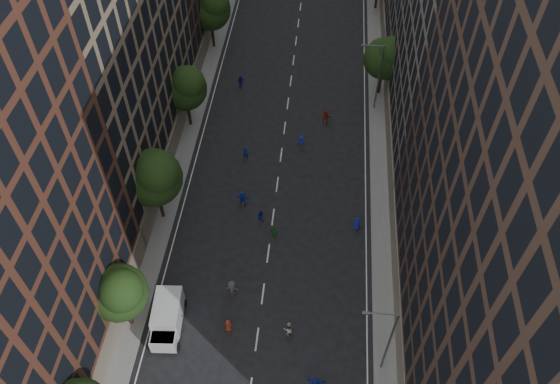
{
  "coord_description": "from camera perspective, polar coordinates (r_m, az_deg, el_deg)",
  "views": [
    {
      "loc": [
        3.98,
        -7.32,
        44.08
      ],
      "look_at": [
        0.56,
        28.73,
        2.0
      ],
      "focal_mm": 35.0,
      "sensor_mm": 36.0,
      "label": 1
    }
  ],
  "objects": [
    {
      "name": "skater_16",
      "position": [
        70.64,
        -4.12,
        11.41
      ],
      "size": [
        1.08,
        0.76,
        1.7
      ],
      "primitive_type": "imported",
      "rotation": [
        0.0,
        0.0,
        3.53
      ],
      "color": "#121796",
      "rests_on": "ground"
    },
    {
      "name": "skater_5",
      "position": [
        46.57,
        3.75,
        -19.32
      ],
      "size": [
        1.5,
        0.54,
        1.59
      ],
      "primitive_type": "imported",
      "rotation": [
        0.0,
        0.0,
        3.09
      ],
      "color": "#1627B3",
      "rests_on": "ground"
    },
    {
      "name": "skater_14",
      "position": [
        55.16,
        -2.05,
        -2.54
      ],
      "size": [
        0.86,
        0.75,
        1.5
      ],
      "primitive_type": "imported",
      "rotation": [
        0.0,
        0.0,
        2.86
      ],
      "color": "#121A99",
      "rests_on": "ground"
    },
    {
      "name": "sidewalk_right",
      "position": [
        70.76,
        10.88,
        9.84
      ],
      "size": [
        4.0,
        105.0,
        0.15
      ],
      "primitive_type": "cube",
      "color": "slate",
      "rests_on": "ground"
    },
    {
      "name": "tree_left_1",
      "position": [
        46.46,
        -16.42,
        -10.01
      ],
      "size": [
        4.8,
        4.8,
        8.21
      ],
      "color": "black",
      "rests_on": "ground"
    },
    {
      "name": "streetlamp_far",
      "position": [
        65.52,
        10.16,
        12.02
      ],
      "size": [
        2.64,
        0.22,
        9.06
      ],
      "color": "#595B60",
      "rests_on": "ground"
    },
    {
      "name": "skater_6",
      "position": [
        48.79,
        -5.41,
        -13.73
      ],
      "size": [
        0.8,
        0.58,
        1.53
      ],
      "primitive_type": "imported",
      "rotation": [
        0.0,
        0.0,
        3.01
      ],
      "color": "#A02B1A",
      "rests_on": "ground"
    },
    {
      "name": "skater_17",
      "position": [
        65.6,
        4.79,
        7.87
      ],
      "size": [
        1.65,
        0.74,
        1.71
      ],
      "primitive_type": "imported",
      "rotation": [
        0.0,
        0.0,
        2.99
      ],
      "color": "#953318",
      "rests_on": "ground"
    },
    {
      "name": "skater_9",
      "position": [
        50.35,
        -5.02,
        -10.0
      ],
      "size": [
        1.23,
        0.73,
        1.88
      ],
      "primitive_type": "imported",
      "rotation": [
        0.0,
        0.0,
        3.12
      ],
      "color": "#404045",
      "rests_on": "ground"
    },
    {
      "name": "tree_left_3",
      "position": [
        62.57,
        -9.81,
        10.79
      ],
      "size": [
        5.0,
        5.0,
        8.58
      ],
      "color": "black",
      "rests_on": "ground"
    },
    {
      "name": "sidewalk_left",
      "position": [
        72.09,
        -8.72,
        11.04
      ],
      "size": [
        4.0,
        105.0,
        0.15
      ],
      "primitive_type": "cube",
      "color": "slate",
      "rests_on": "ground"
    },
    {
      "name": "tree_left_2",
      "position": [
        52.41,
        -12.99,
        1.62
      ],
      "size": [
        5.6,
        5.6,
        9.45
      ],
      "color": "black",
      "rests_on": "ground"
    },
    {
      "name": "bldg_left_b",
      "position": [
        55.25,
        -20.91,
        16.74
      ],
      "size": [
        14.0,
        26.0,
        34.0
      ],
      "primitive_type": "cube",
      "color": "#7E6852",
      "rests_on": "ground"
    },
    {
      "name": "skater_15",
      "position": [
        62.28,
        2.23,
        5.23
      ],
      "size": [
        1.14,
        0.78,
        1.63
      ],
      "primitive_type": "imported",
      "rotation": [
        0.0,
        0.0,
        3.31
      ],
      "color": "#1525AC",
      "rests_on": "ground"
    },
    {
      "name": "bldg_right_a",
      "position": [
        37.47,
        27.1,
        -1.9
      ],
      "size": [
        14.0,
        30.0,
        36.0
      ],
      "primitive_type": "cube",
      "color": "#402C22",
      "rests_on": "ground"
    },
    {
      "name": "skater_8",
      "position": [
        48.32,
        0.89,
        -14.12
      ],
      "size": [
        0.96,
        0.81,
        1.76
      ],
      "primitive_type": "imported",
      "rotation": [
        0.0,
        0.0,
        3.33
      ],
      "color": "beige",
      "rests_on": "ground"
    },
    {
      "name": "skater_13",
      "position": [
        61.12,
        -3.62,
        4.11
      ],
      "size": [
        0.66,
        0.49,
        1.64
      ],
      "primitive_type": "imported",
      "rotation": [
        0.0,
        0.0,
        2.97
      ],
      "color": "#121E92",
      "rests_on": "ground"
    },
    {
      "name": "cargo_van",
      "position": [
        49.12,
        -11.71,
        -12.78
      ],
      "size": [
        2.76,
        5.3,
        2.74
      ],
      "rotation": [
        0.0,
        0.0,
        0.07
      ],
      "color": "silver",
      "rests_on": "ground"
    },
    {
      "name": "tree_right_a",
      "position": [
        67.66,
        11.03,
        13.7
      ],
      "size": [
        5.0,
        5.0,
        8.39
      ],
      "color": "black",
      "rests_on": "ground"
    },
    {
      "name": "skater_10",
      "position": [
        53.72,
        -0.64,
        -4.3
      ],
      "size": [
        1.08,
        0.72,
        1.71
      ],
      "primitive_type": "imported",
      "rotation": [
        0.0,
        0.0,
        2.8
      ],
      "color": "#1F692E",
      "rests_on": "ground"
    },
    {
      "name": "ground",
      "position": [
        64.8,
        0.45,
        6.42
      ],
      "size": [
        240.0,
        240.0,
        0.0
      ],
      "primitive_type": "plane",
      "color": "black",
      "rests_on": "ground"
    },
    {
      "name": "streetlamp_near",
      "position": [
        43.92,
        11.11,
        -14.86
      ],
      "size": [
        2.64,
        0.22,
        9.06
      ],
      "color": "#595B60",
      "rests_on": "ground"
    },
    {
      "name": "skater_4",
      "position": [
        49.8,
        -10.46,
        -12.58
      ],
      "size": [
        0.99,
        0.7,
        1.56
      ],
      "primitive_type": "imported",
      "rotation": [
        0.0,
        0.0,
        2.75
      ],
      "color": "#13449E",
      "rests_on": "ground"
    },
    {
      "name": "tree_left_4",
      "position": [
        75.21,
        -7.21,
        18.57
      ],
      "size": [
        5.4,
        5.4,
        9.08
      ],
      "color": "black",
      "rests_on": "ground"
    },
    {
      "name": "skater_12",
      "position": [
        54.97,
        8.04,
        -3.31
      ],
      "size": [
        0.92,
        0.72,
        1.65
      ],
      "primitive_type": "imported",
      "rotation": [
        0.0,
        0.0,
        2.87
      ],
      "color": "#1620B8",
      "rests_on": "ground"
    },
    {
      "name": "skater_11",
      "position": [
        56.48,
        -3.92,
        -0.71
      ],
      "size": [
        1.77,
        0.77,
        1.84
      ],
      "primitive_type": "imported",
      "rotation": [
        0.0,
        0.0,
        3.01
      ],
      "color": "#1431A7",
      "rests_on": "ground"
    }
  ]
}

